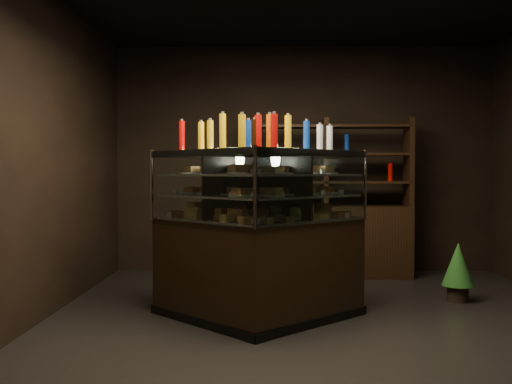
% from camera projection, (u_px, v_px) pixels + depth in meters
% --- Properties ---
extents(ground, '(5.00, 5.00, 0.00)m').
position_uv_depth(ground, '(321.00, 318.00, 5.19)').
color(ground, black).
rests_on(ground, ground).
extents(room_shell, '(5.02, 5.02, 3.01)m').
position_uv_depth(room_shell, '(322.00, 104.00, 5.13)').
color(room_shell, black).
rests_on(room_shell, ground).
extents(display_case, '(2.03, 1.49, 1.53)m').
position_uv_depth(display_case, '(257.00, 263.00, 5.09)').
color(display_case, black).
rests_on(display_case, ground).
extents(food_display, '(1.59, 1.00, 0.47)m').
position_uv_depth(food_display, '(257.00, 189.00, 5.07)').
color(food_display, gold).
rests_on(food_display, display_case).
extents(bottles_top, '(1.41, 0.86, 0.30)m').
position_uv_depth(bottles_top, '(257.00, 134.00, 5.06)').
color(bottles_top, '#B20C0A').
rests_on(bottles_top, display_case).
extents(potted_conifer, '(0.32, 0.32, 0.69)m').
position_uv_depth(potted_conifer, '(458.00, 263.00, 5.84)').
color(potted_conifer, black).
rests_on(potted_conifer, ground).
extents(back_shelving, '(2.17, 0.45, 2.00)m').
position_uv_depth(back_shelving, '(325.00, 229.00, 7.22)').
color(back_shelving, black).
rests_on(back_shelving, ground).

